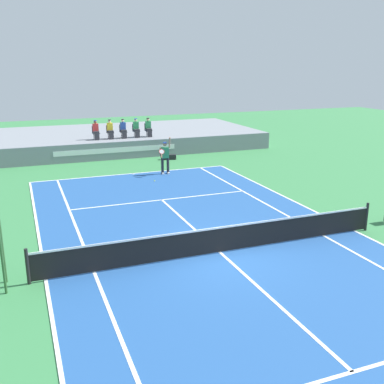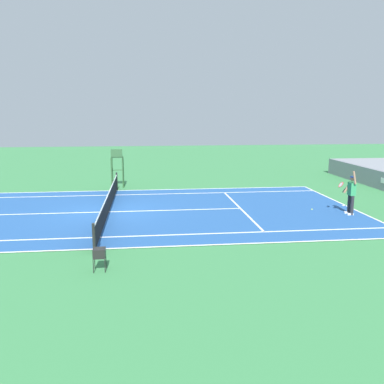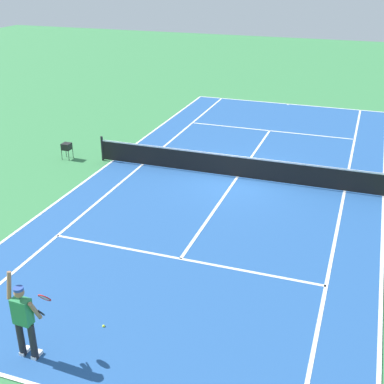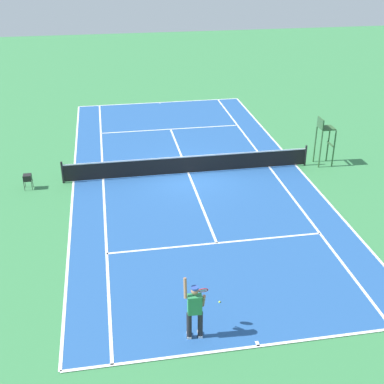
% 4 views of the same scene
% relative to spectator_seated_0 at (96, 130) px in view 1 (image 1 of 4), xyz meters
% --- Properties ---
extents(ground_plane, '(80.00, 80.00, 0.00)m').
position_rel_spectator_seated_0_xyz_m(ground_plane, '(1.01, -17.59, -1.76)').
color(ground_plane, '#387F47').
extents(court, '(11.08, 23.88, 0.03)m').
position_rel_spectator_seated_0_xyz_m(court, '(1.01, -17.59, -1.75)').
color(court, '#235193').
rests_on(court, ground).
extents(net, '(11.98, 0.10, 1.07)m').
position_rel_spectator_seated_0_xyz_m(net, '(1.01, -17.59, -1.23)').
color(net, black).
rests_on(net, ground).
extents(barrier_wall, '(22.47, 0.25, 1.15)m').
position_rel_spectator_seated_0_xyz_m(barrier_wall, '(1.01, -1.38, -1.18)').
color(barrier_wall, gray).
rests_on(barrier_wall, ground).
extents(bleacher_platform, '(22.47, 9.51, 1.15)m').
position_rel_spectator_seated_0_xyz_m(bleacher_platform, '(1.01, 3.49, -1.18)').
color(bleacher_platform, gray).
rests_on(bleacher_platform, ground).
extents(spectator_seated_0, '(0.44, 0.60, 1.26)m').
position_rel_spectator_seated_0_xyz_m(spectator_seated_0, '(0.00, 0.00, 0.00)').
color(spectator_seated_0, '#474C56').
rests_on(spectator_seated_0, bleacher_platform).
extents(spectator_seated_1, '(0.44, 0.60, 1.26)m').
position_rel_spectator_seated_0_xyz_m(spectator_seated_1, '(0.95, 0.00, 0.00)').
color(spectator_seated_1, '#474C56').
rests_on(spectator_seated_1, bleacher_platform).
extents(spectator_seated_2, '(0.44, 0.60, 1.26)m').
position_rel_spectator_seated_0_xyz_m(spectator_seated_2, '(1.84, 0.00, 0.00)').
color(spectator_seated_2, '#474C56').
rests_on(spectator_seated_2, bleacher_platform).
extents(spectator_seated_3, '(0.44, 0.60, 1.26)m').
position_rel_spectator_seated_0_xyz_m(spectator_seated_3, '(2.73, 0.00, 0.00)').
color(spectator_seated_3, '#474C56').
rests_on(spectator_seated_3, bleacher_platform).
extents(spectator_seated_4, '(0.44, 0.60, 1.26)m').
position_rel_spectator_seated_0_xyz_m(spectator_seated_4, '(3.59, 0.00, 0.00)').
color(spectator_seated_4, '#474C56').
rests_on(spectator_seated_4, bleacher_platform).
extents(tennis_player, '(0.78, 0.62, 2.08)m').
position_rel_spectator_seated_0_xyz_m(tennis_player, '(2.72, -6.38, -0.76)').
color(tennis_player, '#232328').
rests_on(tennis_player, ground).
extents(tennis_ball, '(0.07, 0.07, 0.07)m').
position_rel_spectator_seated_0_xyz_m(tennis_ball, '(1.67, -7.78, -1.72)').
color(tennis_ball, '#D1E533').
rests_on(tennis_ball, ground).
extents(equipment_bag, '(0.95, 0.54, 0.32)m').
position_rel_spectator_seated_0_xyz_m(equipment_bag, '(4.18, -2.64, -1.60)').
color(equipment_bag, black).
rests_on(equipment_bag, ground).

